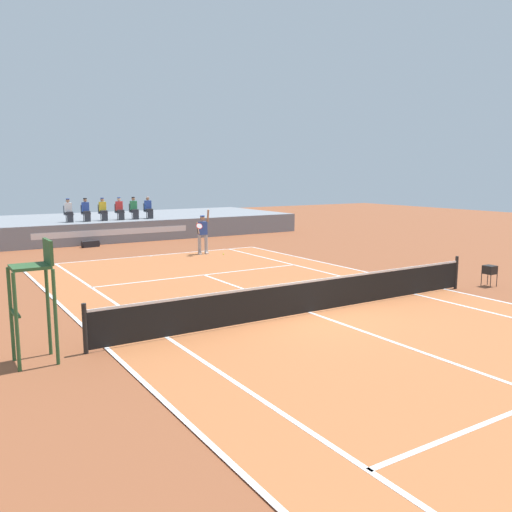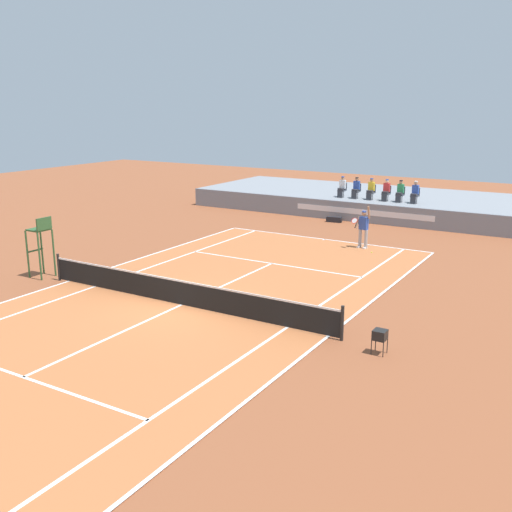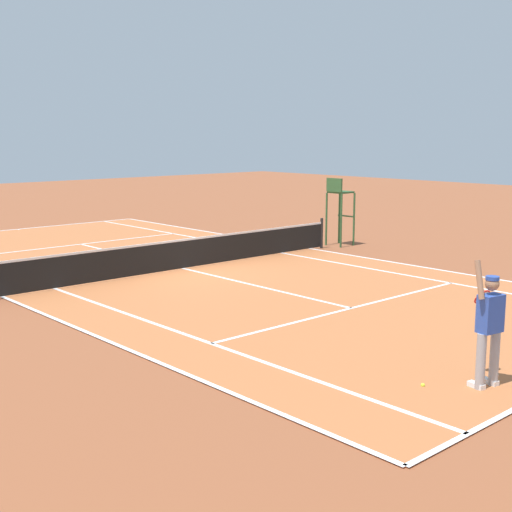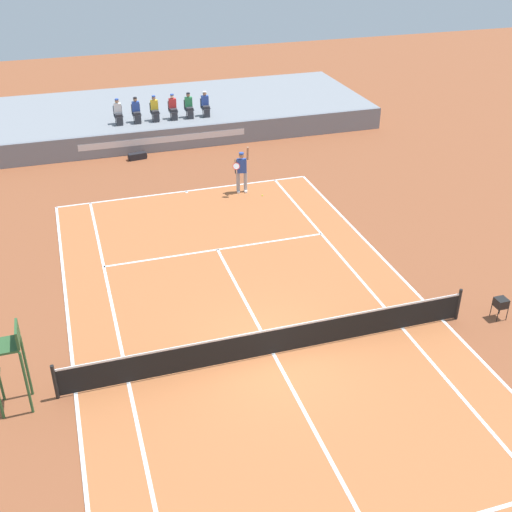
# 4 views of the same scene
# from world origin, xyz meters

# --- Properties ---
(ground_plane) EXTENTS (80.00, 80.00, 0.00)m
(ground_plane) POSITION_xyz_m (0.00, 0.00, 0.00)
(ground_plane) COLOR brown
(court) EXTENTS (11.08, 23.88, 0.03)m
(court) POSITION_xyz_m (0.00, 0.00, 0.01)
(court) COLOR #B76638
(court) RESTS_ON ground
(net) EXTENTS (11.98, 0.10, 1.07)m
(net) POSITION_xyz_m (0.00, 0.00, 0.52)
(net) COLOR black
(net) RESTS_ON ground
(tennis_player) EXTENTS (0.81, 0.62, 2.08)m
(tennis_player) POSITION_xyz_m (2.31, 11.12, 0.99)
(tennis_player) COLOR #9E9EA3
(tennis_player) RESTS_ON ground
(tennis_ball) EXTENTS (0.07, 0.07, 0.07)m
(tennis_ball) POSITION_xyz_m (3.03, 10.44, 0.03)
(tennis_ball) COLOR #D1E533
(tennis_ball) RESTS_ON ground
(umpire_chair) EXTENTS (0.77, 0.77, 2.44)m
(umpire_chair) POSITION_xyz_m (-6.85, 0.00, 1.56)
(umpire_chair) COLOR #2D562D
(umpire_chair) RESTS_ON ground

